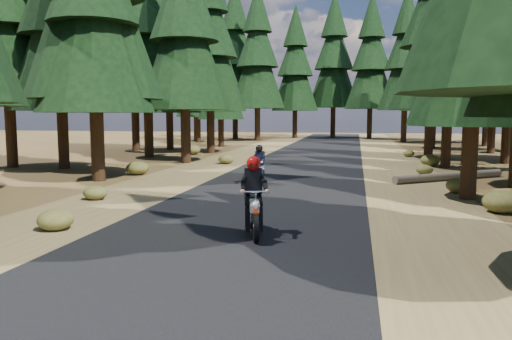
{
  "coord_description": "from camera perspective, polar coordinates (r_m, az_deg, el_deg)",
  "views": [
    {
      "loc": [
        2.65,
        -11.68,
        2.6
      ],
      "look_at": [
        0.0,
        1.5,
        1.1
      ],
      "focal_mm": 35.0,
      "sensor_mm": 36.0,
      "label": 1
    }
  ],
  "objects": [
    {
      "name": "log_near",
      "position": [
        21.19,
        21.26,
        -0.68
      ],
      "size": [
        4.65,
        3.61,
        0.32
      ],
      "primitive_type": "cylinder",
      "rotation": [
        0.0,
        1.57,
        0.64
      ],
      "color": "#4C4233",
      "rests_on": "ground"
    },
    {
      "name": "rider_lead",
      "position": [
        10.74,
        -0.24,
        -4.53
      ],
      "size": [
        1.05,
        1.98,
        1.69
      ],
      "rotation": [
        0.0,
        0.0,
        3.41
      ],
      "color": "white",
      "rests_on": "road"
    },
    {
      "name": "road",
      "position": [
        17.09,
        2.32,
        -2.37
      ],
      "size": [
        6.0,
        100.0,
        0.01
      ],
      "primitive_type": "cube",
      "color": "black",
      "rests_on": "ground"
    },
    {
      "name": "shoulder_r",
      "position": [
        16.99,
        17.84,
        -2.73
      ],
      "size": [
        3.2,
        100.0,
        0.01
      ],
      "primitive_type": "cube",
      "color": "brown",
      "rests_on": "ground"
    },
    {
      "name": "rider_follow",
      "position": [
        18.33,
        0.25,
        -0.22
      ],
      "size": [
        0.61,
        1.68,
        1.47
      ],
      "rotation": [
        0.0,
        0.0,
        3.07
      ],
      "color": "#A2140A",
      "rests_on": "road"
    },
    {
      "name": "ground",
      "position": [
        12.26,
        -1.39,
        -5.88
      ],
      "size": [
        120.0,
        120.0,
        0.0
      ],
      "primitive_type": "plane",
      "color": "#432F18",
      "rests_on": "ground"
    },
    {
      "name": "understory_shrubs",
      "position": [
        21.7,
        3.67,
        0.2
      ],
      "size": [
        15.28,
        24.48,
        0.66
      ],
      "color": "#474C1E",
      "rests_on": "ground"
    },
    {
      "name": "pine_forest",
      "position": [
        33.26,
        6.88,
        15.48
      ],
      "size": [
        34.59,
        55.08,
        16.32
      ],
      "color": "black",
      "rests_on": "ground"
    },
    {
      "name": "shoulder_l",
      "position": [
        18.37,
        -12.0,
        -1.9
      ],
      "size": [
        3.2,
        100.0,
        0.01
      ],
      "primitive_type": "cube",
      "color": "brown",
      "rests_on": "ground"
    }
  ]
}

